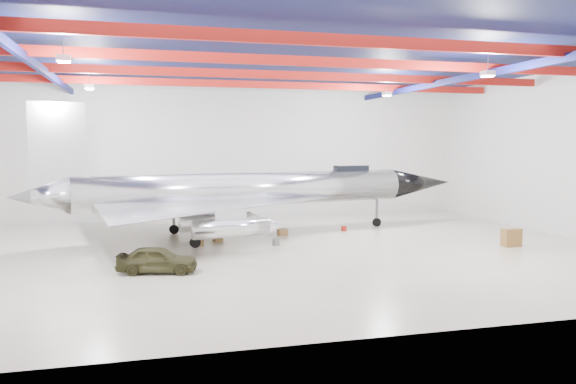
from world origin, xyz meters
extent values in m
plane|color=#BAB094|center=(0.00, 0.00, 0.00)|extent=(40.00, 40.00, 0.00)
plane|color=silver|center=(0.00, 15.00, 5.50)|extent=(40.00, 0.00, 40.00)
plane|color=silver|center=(20.00, 0.00, 5.50)|extent=(0.00, 30.00, 30.00)
plane|color=#0A0F38|center=(0.00, 0.00, 11.00)|extent=(40.00, 40.00, 0.00)
cube|color=maroon|center=(0.00, -9.00, 10.40)|extent=(39.50, 0.25, 0.50)
cube|color=maroon|center=(0.00, -3.00, 10.40)|extent=(39.50, 0.25, 0.50)
cube|color=maroon|center=(0.00, 3.00, 10.40)|extent=(39.50, 0.25, 0.50)
cube|color=maroon|center=(0.00, 9.00, 10.40)|extent=(39.50, 0.25, 0.50)
cube|color=#0B0F45|center=(-12.00, 0.00, 10.10)|extent=(0.25, 29.50, 0.40)
cube|color=#0B0F45|center=(12.00, 0.00, 10.10)|extent=(0.25, 29.50, 0.40)
cube|color=silver|center=(-10.00, -6.00, 9.70)|extent=(0.55, 0.55, 0.25)
cube|color=silver|center=(10.00, -6.00, 9.70)|extent=(0.55, 0.55, 0.25)
cube|color=silver|center=(-10.00, 6.00, 9.70)|extent=(0.55, 0.55, 0.25)
cube|color=silver|center=(10.00, 6.00, 9.70)|extent=(0.55, 0.55, 0.25)
cylinder|color=silver|center=(-0.05, 5.55, 3.14)|extent=(22.46, 5.93, 2.24)
cone|color=black|center=(13.75, 7.88, 3.14)|extent=(5.89, 3.14, 2.24)
cone|color=silver|center=(-12.75, 3.41, 3.14)|extent=(3.69, 2.77, 2.24)
cube|color=silver|center=(-11.65, 3.60, 6.05)|extent=(3.11, 0.65, 5.04)
cube|color=black|center=(7.68, 6.86, 4.31)|extent=(2.58, 1.29, 0.56)
cylinder|color=silver|center=(-2.34, -1.08, 1.57)|extent=(4.36, 1.70, 1.01)
cylinder|color=silver|center=(-2.81, 1.68, 1.57)|extent=(4.36, 1.70, 1.01)
cylinder|color=silver|center=(-3.92, 8.31, 1.57)|extent=(4.36, 1.70, 1.01)
cylinder|color=silver|center=(-4.39, 11.07, 1.57)|extent=(4.36, 1.70, 1.01)
cylinder|color=#59595B|center=(9.88, 7.23, 1.01)|extent=(0.20, 0.20, 2.02)
cylinder|color=black|center=(9.88, 7.23, 0.31)|extent=(0.66, 0.35, 0.63)
cylinder|color=#59595B|center=(-4.00, 2.05, 1.01)|extent=(0.20, 0.20, 2.02)
cylinder|color=black|center=(-4.00, 2.05, 0.31)|extent=(0.66, 0.35, 0.63)
cylinder|color=#59595B|center=(-4.94, 7.57, 1.01)|extent=(0.20, 0.20, 2.02)
cylinder|color=black|center=(-4.94, 7.57, 0.31)|extent=(0.66, 0.35, 0.63)
imported|color=#333219|center=(-6.35, -4.01, 0.64)|extent=(4.03, 2.32, 1.29)
cube|color=brown|center=(14.46, -2.30, 0.53)|extent=(1.19, 0.66, 1.06)
cube|color=olive|center=(-3.79, 2.49, 0.20)|extent=(0.67, 0.60, 0.40)
cube|color=#9D1D0F|center=(-2.49, 8.47, 0.17)|extent=(0.55, 0.47, 0.34)
cylinder|color=#59595B|center=(0.84, 1.57, 0.21)|extent=(0.60, 0.60, 0.42)
cube|color=olive|center=(2.09, 5.02, 0.22)|extent=(0.69, 0.59, 0.43)
cylinder|color=#9D1D0F|center=(6.77, 5.85, 0.18)|extent=(0.51, 0.51, 0.35)
cube|color=olive|center=(-2.43, 3.77, 0.19)|extent=(0.66, 0.60, 0.38)
cylinder|color=#59595B|center=(1.66, 7.09, 0.19)|extent=(0.53, 0.53, 0.38)
camera|label=1|loc=(-6.96, -31.16, 6.20)|focal=35.00mm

